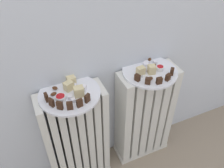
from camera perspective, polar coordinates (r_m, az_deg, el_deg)
The scene contains 36 objects.
radiator_left at distance 1.39m, azimuth -8.52°, elevation -12.96°, with size 0.35×0.15×0.67m.
radiator_right at distance 1.50m, azimuth 7.75°, elevation -7.59°, with size 0.35×0.15×0.67m.
plate_left at distance 1.14m, azimuth -10.18°, elevation -2.31°, with size 0.29×0.29×0.01m, color white.
plate_right at distance 1.27m, azimuth 9.10°, elevation 3.04°, with size 0.29×0.29×0.01m, color white.
dark_cake_slice_left_0 at distance 1.10m, azimuth -15.54°, elevation -3.12°, with size 0.03×0.01×0.04m, color #382114.
dark_cake_slice_left_1 at distance 1.07m, azimuth -14.40°, elevation -4.33°, with size 0.03×0.01×0.04m, color #382114.
dark_cake_slice_left_2 at distance 1.05m, azimuth -12.49°, elevation -5.07°, with size 0.03×0.01×0.04m, color #382114.
dark_cake_slice_left_3 at distance 1.04m, azimuth -10.14°, elevation -5.17°, with size 0.03×0.01×0.04m, color #382114.
dark_cake_slice_left_4 at distance 1.04m, azimuth -7.82°, elevation -4.58°, with size 0.03×0.01×0.04m, color #382114.
dark_cake_slice_left_5 at distance 1.06m, azimuth -5.99°, elevation -3.44°, with size 0.03×0.01×0.04m, color #382114.
marble_cake_slice_left_0 at distance 1.09m, azimuth -7.99°, elevation -1.80°, with size 0.04×0.04×0.05m, color beige.
marble_cake_slice_left_1 at distance 1.14m, azimuth -10.40°, elevation -0.46°, with size 0.04×0.03×0.04m, color beige.
marble_cake_slice_left_2 at distance 1.18m, azimuth -9.85°, elevation 1.03°, with size 0.04×0.04×0.04m, color beige.
turkish_delight_left_0 at distance 1.08m, azimuth -9.32°, elevation -3.92°, with size 0.02×0.02×0.02m, color white.
turkish_delight_left_1 at distance 1.09m, azimuth -10.06°, elevation -3.19°, with size 0.02×0.02×0.02m, color white.
turkish_delight_left_2 at distance 1.15m, azimuth -9.01°, elevation -0.39°, with size 0.02×0.02×0.02m, color white.
turkish_delight_left_3 at distance 1.13m, azimuth -6.86°, elevation -0.89°, with size 0.03×0.03×0.03m, color white.
medjool_date_left_0 at distance 1.16m, azimuth -13.62°, elevation -0.95°, with size 0.03×0.02×0.02m, color #4C2814.
medjool_date_left_1 at distance 1.13m, azimuth -13.91°, elevation -2.33°, with size 0.03×0.02×0.02m, color #4C2814.
jam_bowl_left at distance 1.09m, azimuth -12.30°, elevation -3.25°, with size 0.05×0.05×0.02m.
dark_cake_slice_right_0 at distance 1.18m, azimuth 6.13°, elevation 1.53°, with size 0.03×0.02×0.04m, color #382114.
dark_cake_slice_right_1 at distance 1.17m, azimuth 8.65°, elevation 0.75°, with size 0.03×0.02×0.04m, color #382114.
dark_cake_slice_right_2 at distance 1.18m, azimuth 11.32°, elevation 0.78°, with size 0.03×0.02×0.04m, color #382114.
dark_cake_slice_right_3 at distance 1.21m, azimuth 13.36°, elevation 1.61°, with size 0.03×0.02×0.04m, color #382114.
dark_cake_slice_right_4 at distance 1.25m, azimuth 14.26°, elevation 2.94°, with size 0.03×0.02×0.04m, color #382114.
marble_cake_slice_right_0 at distance 1.22m, azimuth 6.93°, elevation 3.21°, with size 0.04×0.03×0.04m, color beige.
marble_cake_slice_right_1 at distance 1.24m, azimuth 9.54°, elevation 3.48°, with size 0.04×0.04×0.05m, color beige.
turkish_delight_right_0 at distance 1.26m, azimuth 8.45°, elevation 3.55°, with size 0.02×0.02×0.02m, color white.
turkish_delight_right_1 at distance 1.28m, azimuth 8.18°, elevation 4.48°, with size 0.03×0.03×0.03m, color white.
turkish_delight_right_2 at distance 1.30m, azimuth 8.30°, elevation 5.02°, with size 0.02×0.02×0.02m, color white.
turkish_delight_right_3 at distance 1.31m, azimuth 10.36°, elevation 5.10°, with size 0.02×0.02×0.02m, color white.
medjool_date_right_0 at distance 1.29m, azimuth 10.22°, elevation 4.45°, with size 0.03×0.02×0.02m, color #4C2814.
medjool_date_right_1 at distance 1.20m, azimuth 9.29°, elevation 1.35°, with size 0.02×0.02×0.02m, color #4C2814.
medjool_date_right_2 at distance 1.34m, azimuth 9.08°, elevation 5.90°, with size 0.02×0.02×0.02m, color #4C2814.
jam_bowl_right at distance 1.27m, azimuth 11.49°, elevation 3.80°, with size 0.04×0.04×0.02m.
fork at distance 1.25m, azimuth 7.24°, elevation 3.11°, with size 0.06×0.09×0.00m.
Camera 1 is at (-0.37, -0.56, 1.43)m, focal length 37.92 mm.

